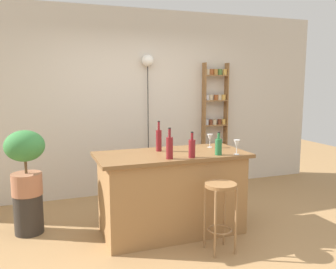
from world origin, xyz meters
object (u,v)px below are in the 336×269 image
object	(u,v)px
bottle_soda_blue	(219,146)
pendant_globe_light	(148,64)
bottle_olive_oil	(159,140)
bar_stool	(220,202)
potted_plant	(25,158)
bottle_vinegar	(170,147)
spice_shelf	(215,123)
wine_glass_left	(210,138)
plant_stool	(29,214)
wine_glass_center	(237,144)
bottle_sauce_amber	(192,148)

from	to	relation	value
bottle_soda_blue	pendant_globe_light	distance (m)	2.07
bottle_olive_oil	bar_stool	bearing A→B (deg)	-64.00
bar_stool	potted_plant	xyz separation A→B (m)	(-1.84, 1.15, 0.35)
potted_plant	bottle_olive_oil	bearing A→B (deg)	-14.00
bottle_soda_blue	bottle_olive_oil	size ratio (longest dim) A/B	0.73
bottle_olive_oil	bottle_vinegar	xyz separation A→B (m)	(-0.03, -0.43, -0.01)
spice_shelf	pendant_globe_light	distance (m)	1.48
wine_glass_left	pendant_globe_light	bearing A→B (deg)	104.72
bar_stool	plant_stool	bearing A→B (deg)	147.93
bottle_soda_blue	wine_glass_left	size ratio (longest dim) A/B	1.57
potted_plant	bottle_olive_oil	world-z (taller)	bottle_olive_oil
bottle_olive_oil	bottle_vinegar	size ratio (longest dim) A/B	1.07
bottle_soda_blue	wine_glass_left	distance (m)	0.45
bottle_soda_blue	pendant_globe_light	world-z (taller)	pendant_globe_light
bottle_olive_oil	wine_glass_left	size ratio (longest dim) A/B	2.14
bar_stool	wine_glass_center	bearing A→B (deg)	40.57
bar_stool	wine_glass_center	distance (m)	0.70
bottle_olive_oil	wine_glass_left	distance (m)	0.66
bar_stool	bottle_soda_blue	size ratio (longest dim) A/B	2.79
potted_plant	bottle_olive_oil	distance (m)	1.51
bottle_olive_oil	wine_glass_left	xyz separation A→B (m)	(0.66, 0.00, -0.02)
spice_shelf	wine_glass_left	distance (m)	1.56
potted_plant	bottle_sauce_amber	distance (m)	1.86
wine_glass_left	bottle_soda_blue	bearing A→B (deg)	-104.99
bar_stool	potted_plant	size ratio (longest dim) A/B	0.97
bar_stool	wine_glass_left	world-z (taller)	wine_glass_left
bottle_olive_oil	wine_glass_center	xyz separation A→B (m)	(0.74, -0.48, -0.02)
spice_shelf	potted_plant	xyz separation A→B (m)	(-2.89, -1.00, -0.17)
bar_stool	bottle_olive_oil	world-z (taller)	bottle_olive_oil
spice_shelf	potted_plant	size ratio (longest dim) A/B	2.74
plant_stool	wine_glass_left	bearing A→B (deg)	-9.65
bar_stool	wine_glass_left	distance (m)	0.98
plant_stool	pendant_globe_light	distance (m)	2.68
spice_shelf	potted_plant	bearing A→B (deg)	-160.97
potted_plant	bottle_vinegar	world-z (taller)	bottle_vinegar
wine_glass_left	pendant_globe_light	size ratio (longest dim) A/B	0.08
bottle_sauce_amber	wine_glass_left	size ratio (longest dim) A/B	1.69
bottle_sauce_amber	pendant_globe_light	xyz separation A→B (m)	(0.08, 1.84, 0.96)
spice_shelf	potted_plant	world-z (taller)	spice_shelf
bottle_sauce_amber	bottle_vinegar	world-z (taller)	bottle_vinegar
bottle_olive_oil	bottle_soda_blue	bearing A→B (deg)	-38.41
plant_stool	bottle_olive_oil	size ratio (longest dim) A/B	1.30
bar_stool	spice_shelf	xyz separation A→B (m)	(1.05, 2.15, 0.52)
bar_stool	bottle_olive_oil	xyz separation A→B (m)	(-0.38, 0.79, 0.53)
bar_stool	wine_glass_center	world-z (taller)	wine_glass_center
bottle_soda_blue	bottle_olive_oil	bearing A→B (deg)	141.59
bar_stool	bottle_olive_oil	distance (m)	1.03
bottle_olive_oil	plant_stool	bearing A→B (deg)	166.00
bottle_vinegar	plant_stool	bearing A→B (deg)	150.74
bar_stool	bottle_sauce_amber	xyz separation A→B (m)	(-0.17, 0.33, 0.50)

